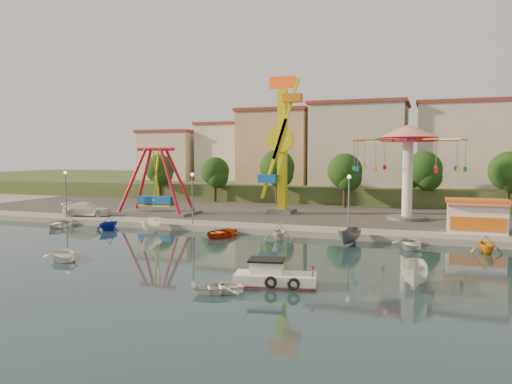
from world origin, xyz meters
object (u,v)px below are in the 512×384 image
at_px(cabin_motorboat, 274,278).
at_px(rowboat_a, 64,255).
at_px(pirate_ship_ride, 156,182).
at_px(wave_swinger, 408,150).
at_px(skiff, 415,275).
at_px(van, 88,209).
at_px(kamikaze_tower, 283,148).

relative_size(cabin_motorboat, rowboat_a, 1.38).
distance_m(pirate_ship_ride, wave_swinger, 29.51).
relative_size(wave_swinger, skiff, 2.90).
distance_m(pirate_ship_ride, cabin_motorboat, 34.20).
distance_m(wave_swinger, cabin_motorboat, 30.80).
height_order(pirate_ship_ride, van, pirate_ship_ride).
bearing_deg(skiff, cabin_motorboat, -164.19).
relative_size(cabin_motorboat, skiff, 1.26).
bearing_deg(kamikaze_tower, cabin_motorboat, -74.36).
relative_size(pirate_ship_ride, skiff, 2.50).
relative_size(kamikaze_tower, skiff, 4.12).
bearing_deg(kamikaze_tower, rowboat_a, -105.89).
bearing_deg(wave_swinger, skiff, -86.06).
relative_size(rowboat_a, van, 0.66).
height_order(kamikaze_tower, skiff, kamikaze_tower).
relative_size(wave_swinger, van, 2.10).
xyz_separation_m(kamikaze_tower, skiff, (16.37, -27.95, -7.81)).
xyz_separation_m(cabin_motorboat, skiff, (7.90, 2.30, 0.32)).
relative_size(kamikaze_tower, cabin_motorboat, 3.26).
bearing_deg(cabin_motorboat, rowboat_a, 163.61).
xyz_separation_m(cabin_motorboat, rowboat_a, (-16.62, 1.61, -0.07)).
bearing_deg(skiff, van, 153.85).
height_order(kamikaze_tower, cabin_motorboat, kamikaze_tower).
distance_m(cabin_motorboat, van, 35.51).
bearing_deg(wave_swinger, cabin_motorboat, -101.70).
bearing_deg(rowboat_a, skiff, -48.17).
bearing_deg(van, cabin_motorboat, -139.12).
xyz_separation_m(rowboat_a, van, (-12.58, 18.57, 1.02)).
height_order(cabin_motorboat, rowboat_a, cabin_motorboat).
xyz_separation_m(pirate_ship_ride, rowboat_a, (6.30, -23.46, -4.01)).
relative_size(pirate_ship_ride, van, 1.81).
relative_size(kamikaze_tower, wave_swinger, 1.42).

